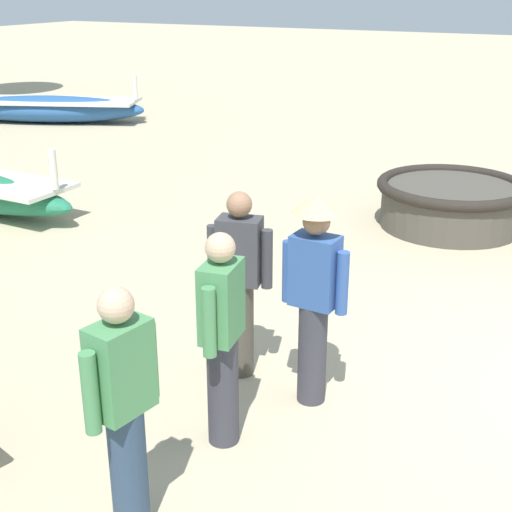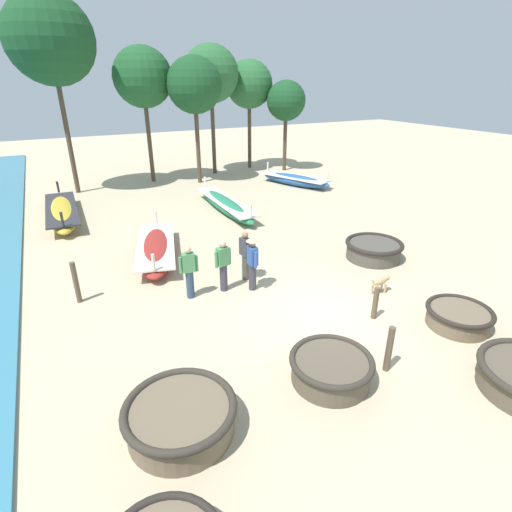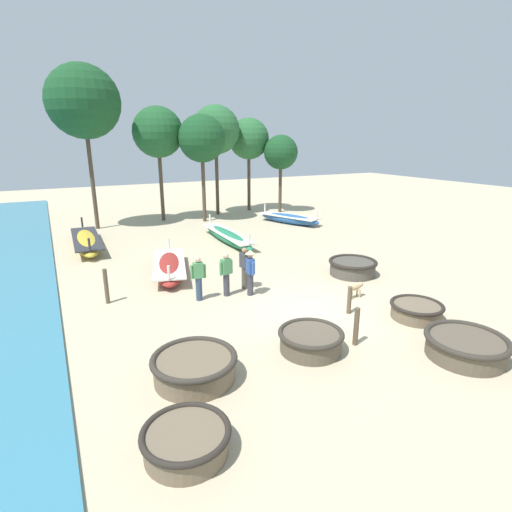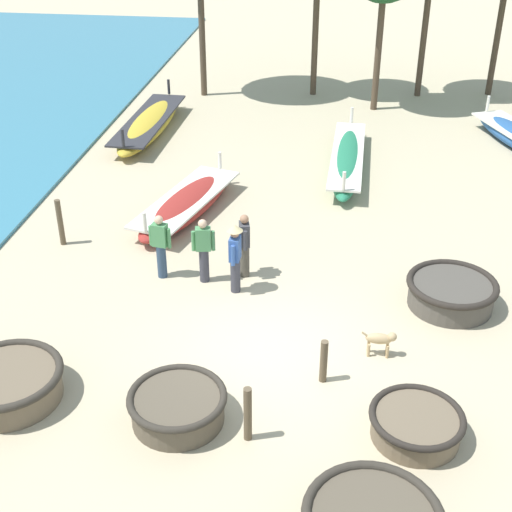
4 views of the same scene
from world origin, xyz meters
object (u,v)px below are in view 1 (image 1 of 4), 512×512
(fisherman_standing_right, at_px, (314,287))
(fisherman_standing_left, at_px, (222,336))
(coracle_tilted, at_px, (451,202))
(fisherman_by_coracle, at_px, (124,408))
(long_boat_blue_hull, at_px, (47,108))
(fisherman_crouching, at_px, (240,280))

(fisherman_standing_right, relative_size, fisherman_standing_left, 1.06)
(coracle_tilted, relative_size, fisherman_by_coracle, 1.25)
(coracle_tilted, relative_size, fisherman_standing_left, 1.25)
(long_boat_blue_hull, xyz_separation_m, fisherman_crouching, (-7.81, -9.30, 0.52))
(fisherman_crouching, bearing_deg, coracle_tilted, -8.08)
(fisherman_crouching, height_order, fisherman_standing_left, same)
(fisherman_crouching, bearing_deg, fisherman_standing_left, -158.75)
(coracle_tilted, bearing_deg, fisherman_crouching, 171.92)
(long_boat_blue_hull, relative_size, fisherman_standing_right, 2.76)
(long_boat_blue_hull, relative_size, fisherman_standing_left, 2.94)
(coracle_tilted, distance_m, fisherman_standing_left, 5.51)
(fisherman_standing_right, xyz_separation_m, fisherman_crouching, (0.11, 0.69, -0.12))
(fisherman_standing_right, height_order, fisherman_by_coracle, fisherman_standing_right)
(fisherman_crouching, relative_size, fisherman_standing_left, 1.00)
(long_boat_blue_hull, xyz_separation_m, fisherman_by_coracle, (-9.70, -9.59, 0.52))
(long_boat_blue_hull, relative_size, fisherman_crouching, 2.94)
(fisherman_standing_right, xyz_separation_m, fisherman_by_coracle, (-1.78, 0.40, -0.12))
(coracle_tilted, xyz_separation_m, fisherman_crouching, (-4.59, 0.65, 0.50))
(long_boat_blue_hull, height_order, fisherman_crouching, fisherman_crouching)
(long_boat_blue_hull, bearing_deg, fisherman_crouching, -130.03)
(long_boat_blue_hull, xyz_separation_m, fisherman_standing_right, (-7.92, -9.99, 0.64))
(fisherman_standing_right, bearing_deg, coracle_tilted, 0.41)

